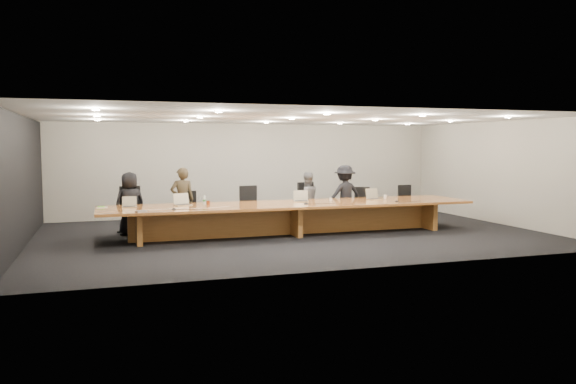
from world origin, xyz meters
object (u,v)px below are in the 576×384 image
object	(u,v)px
chair_right	(363,205)
water_bottle	(204,200)
laptop_d	(301,196)
conference_table	(292,213)
chair_mid_left	(252,207)
chair_far_left	(132,210)
person_a	(130,203)
paper_cup_near	(331,199)
chair_left	(187,211)
chair_mid_right	(310,204)
person_c	(307,199)
person_d	(345,195)
laptop_e	(375,194)
laptop_a	(129,202)
laptop_b	(183,199)
mic_center	(306,203)
amber_mug	(208,203)
chair_far_right	(409,202)
av_box	(141,211)
mic_left	(174,209)
mic_right	(397,201)
person_b	(182,200)
paper_cup_far	(385,197)

from	to	relation	value
chair_right	water_bottle	bearing A→B (deg)	-152.55
chair_right	laptop_d	bearing A→B (deg)	-141.08
conference_table	chair_mid_left	xyz separation A→B (m)	(-0.70, 1.16, 0.04)
conference_table	chair_far_left	distance (m)	3.86
person_a	paper_cup_near	bearing A→B (deg)	153.01
chair_left	chair_right	xyz separation A→B (m)	(4.83, -0.04, -0.01)
chair_mid_right	chair_right	world-z (taller)	chair_mid_right
person_c	person_d	bearing A→B (deg)	-176.27
laptop_e	water_bottle	xyz separation A→B (m)	(-4.44, -0.00, -0.04)
chair_far_left	paper_cup_near	world-z (taller)	chair_far_left
laptop_a	person_a	bearing A→B (deg)	90.04
chair_far_left	laptop_a	bearing A→B (deg)	-103.77
laptop_a	laptop_b	world-z (taller)	laptop_b
person_a	laptop_d	world-z (taller)	person_a
mic_center	laptop_b	bearing A→B (deg)	167.25
person_c	laptop_b	xyz separation A→B (m)	(-3.36, -0.79, 0.18)
conference_table	amber_mug	xyz separation A→B (m)	(-1.99, 0.22, 0.28)
conference_table	laptop_d	bearing A→B (deg)	42.21
chair_far_right	av_box	xyz separation A→B (m)	(-7.54, -2.03, 0.25)
laptop_e	mic_left	size ratio (longest dim) A/B	2.91
chair_far_left	person_a	world-z (taller)	person_a
chair_left	mic_right	distance (m)	5.22
laptop_d	mic_right	distance (m)	2.37
chair_left	chair_mid_left	xyz separation A→B (m)	(1.62, -0.13, 0.05)
chair_far_left	chair_right	size ratio (longest dim) A/B	1.17
water_bottle	chair_right	bearing A→B (deg)	11.78
person_d	mic_left	size ratio (longest dim) A/B	12.71
laptop_e	mic_left	bearing A→B (deg)	177.58
chair_left	laptop_e	xyz separation A→B (m)	(4.70, -0.99, 0.38)
chair_left	chair_far_left	bearing A→B (deg)	-163.32
chair_mid_left	mic_left	world-z (taller)	chair_mid_left
laptop_b	laptop_d	bearing A→B (deg)	-14.24
water_bottle	person_c	bearing A→B (deg)	16.74
chair_far_right	water_bottle	size ratio (longest dim) A/B	4.91
laptop_b	water_bottle	world-z (taller)	laptop_b
person_a	mic_center	size ratio (longest dim) A/B	11.02
person_a	av_box	size ratio (longest dim) A/B	7.21
chair_mid_left	person_b	xyz separation A→B (m)	(-1.76, 0.02, 0.24)
laptop_a	water_bottle	bearing A→B (deg)	1.39
chair_mid_right	person_a	world-z (taller)	person_a
paper_cup_far	mic_left	size ratio (longest dim) A/B	0.80
chair_mid_right	water_bottle	xyz separation A→B (m)	(-3.01, -0.93, 0.26)
chair_mid_left	mic_center	world-z (taller)	chair_mid_left
chair_far_left	laptop_d	bearing A→B (deg)	-19.62
person_d	laptop_e	distance (m)	1.06
av_box	mic_center	world-z (taller)	mic_center
chair_right	av_box	xyz separation A→B (m)	(-6.07, -1.95, 0.26)
laptop_e	paper_cup_near	size ratio (longest dim) A/B	4.28
amber_mug	mic_left	distance (m)	1.11
chair_mid_right	mic_right	bearing A→B (deg)	-60.23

